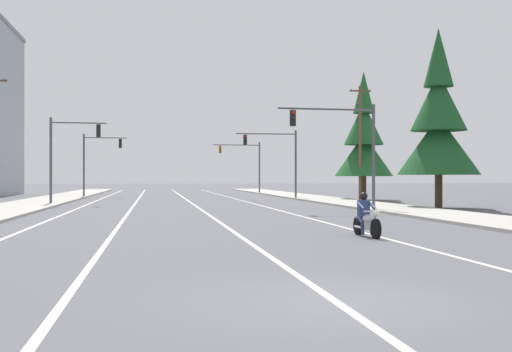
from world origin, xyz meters
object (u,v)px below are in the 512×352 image
at_px(traffic_signal_near_right, 346,139).
at_px(traffic_signal_far_right, 246,159).
at_px(traffic_signal_mid_left, 96,156).
at_px(conifer_tree_right_verge_far, 364,141).
at_px(conifer_tree_right_verge_near, 439,126).
at_px(traffic_signal_near_left, 67,148).
at_px(utility_pole_right_far, 360,141).
at_px(traffic_signal_mid_right, 278,153).
at_px(motorcycle_with_rider, 366,219).

bearing_deg(traffic_signal_near_right, traffic_signal_far_right, 89.98).
xyz_separation_m(traffic_signal_mid_left, conifer_tree_right_verge_far, (23.46, -11.30, 1.03)).
xyz_separation_m(traffic_signal_far_right, conifer_tree_right_verge_near, (6.94, -39.03, 1.10)).
height_order(traffic_signal_mid_left, conifer_tree_right_verge_far, conifer_tree_right_verge_far).
relative_size(traffic_signal_near_left, conifer_tree_right_verge_near, 0.54).
distance_m(traffic_signal_mid_left, utility_pole_right_far, 26.09).
relative_size(traffic_signal_near_left, utility_pole_right_far, 0.65).
distance_m(traffic_signal_near_right, utility_pole_right_far, 17.58).
relative_size(traffic_signal_mid_right, utility_pole_right_far, 0.65).
bearing_deg(traffic_signal_far_right, traffic_signal_near_right, -90.02).
distance_m(traffic_signal_mid_right, utility_pole_right_far, 7.89).
bearing_deg(conifer_tree_right_verge_near, utility_pole_right_far, 93.60).
xyz_separation_m(traffic_signal_near_left, conifer_tree_right_verge_far, (23.99, 6.48, 1.05)).
height_order(traffic_signal_near_right, utility_pole_right_far, utility_pole_right_far).
bearing_deg(traffic_signal_mid_right, traffic_signal_near_right, -90.32).
distance_m(traffic_signal_mid_right, conifer_tree_right_verge_far, 7.69).
bearing_deg(traffic_signal_far_right, traffic_signal_mid_right, -89.71).
height_order(traffic_signal_near_right, traffic_signal_mid_left, same).
xyz_separation_m(traffic_signal_near_left, conifer_tree_right_verge_near, (23.98, -8.72, 1.21)).
height_order(traffic_signal_near_right, traffic_signal_mid_right, same).
bearing_deg(traffic_signal_near_right, motorcycle_with_rider, -104.20).
relative_size(traffic_signal_near_left, traffic_signal_mid_right, 1.00).
bearing_deg(utility_pole_right_far, traffic_signal_near_left, -168.34).
xyz_separation_m(traffic_signal_near_right, traffic_signal_mid_left, (-16.49, 29.47, -0.10)).
height_order(traffic_signal_near_left, traffic_signal_mid_right, same).
bearing_deg(traffic_signal_mid_right, traffic_signal_mid_left, 154.46).
bearing_deg(traffic_signal_near_right, conifer_tree_right_verge_near, 23.12).
bearing_deg(traffic_signal_near_left, traffic_signal_mid_right, 29.88).
xyz_separation_m(conifer_tree_right_verge_near, conifer_tree_right_verge_far, (0.01, 15.20, -0.16)).
bearing_deg(traffic_signal_mid_left, traffic_signal_far_right, 37.21).
distance_m(traffic_signal_mid_left, traffic_signal_far_right, 20.72).
xyz_separation_m(traffic_signal_near_right, conifer_tree_right_verge_far, (6.97, 18.17, 0.93)).
height_order(motorcycle_with_rider, traffic_signal_mid_left, traffic_signal_mid_left).
bearing_deg(traffic_signal_mid_right, motorcycle_with_rider, -96.29).
relative_size(traffic_signal_mid_right, traffic_signal_mid_left, 1.00).
distance_m(motorcycle_with_rider, traffic_signal_mid_left, 47.07).
bearing_deg(traffic_signal_mid_left, traffic_signal_near_right, -60.78).
bearing_deg(conifer_tree_right_verge_near, conifer_tree_right_verge_far, 89.97).
bearing_deg(traffic_signal_near_left, conifer_tree_right_verge_far, 15.13).
xyz_separation_m(traffic_signal_mid_left, traffic_signal_far_right, (16.50, 12.53, 0.10)).
bearing_deg(traffic_signal_mid_left, traffic_signal_near_left, -91.71).
bearing_deg(conifer_tree_right_verge_near, traffic_signal_near_left, 160.02).
relative_size(traffic_signal_mid_right, traffic_signal_far_right, 1.00).
relative_size(traffic_signal_near_right, utility_pole_right_far, 0.65).
bearing_deg(traffic_signal_near_left, utility_pole_right_far, 11.66).
bearing_deg(conifer_tree_right_verge_near, traffic_signal_mid_left, 131.51).
height_order(traffic_signal_mid_left, utility_pole_right_far, utility_pole_right_far).
xyz_separation_m(motorcycle_with_rider, traffic_signal_near_right, (3.99, 15.78, 3.57)).
bearing_deg(traffic_signal_near_left, conifer_tree_right_verge_near, -19.98).
bearing_deg(motorcycle_with_rider, utility_pole_right_far, 72.60).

